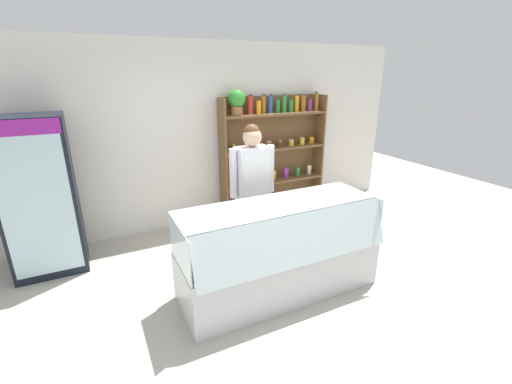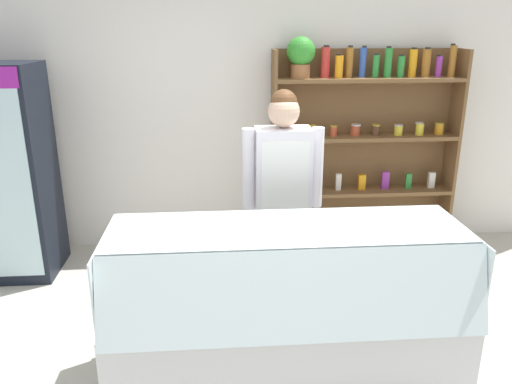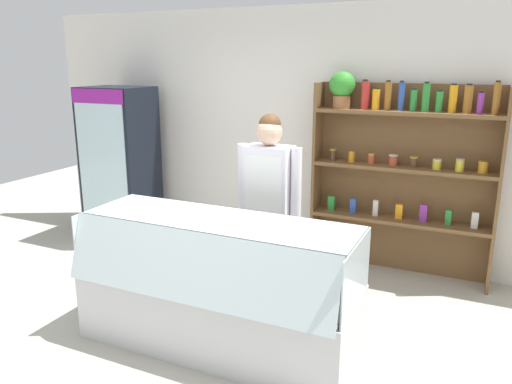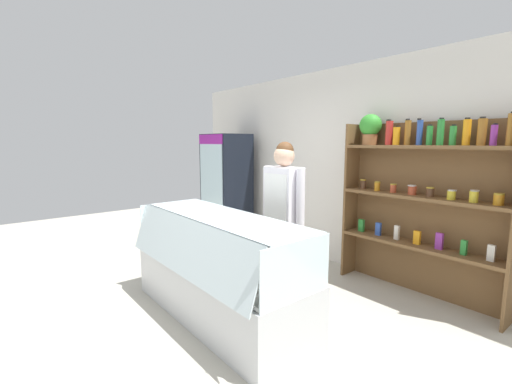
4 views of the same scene
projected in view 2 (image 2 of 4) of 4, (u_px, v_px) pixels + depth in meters
ground_plane at (282, 384)px, 3.11m from camera, size 12.00×12.00×0.00m
back_wall at (254, 110)px, 4.81m from camera, size 6.80×0.10×2.70m
drinks_fridge at (3, 173)px, 4.26m from camera, size 0.76×0.63×1.84m
shelving_unit at (358, 132)px, 4.76m from camera, size 1.78×0.29×2.03m
deli_display_case at (285, 334)px, 3.09m from camera, size 2.11×0.81×1.01m
shop_clerk at (283, 186)px, 3.62m from camera, size 0.59×0.25×1.71m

